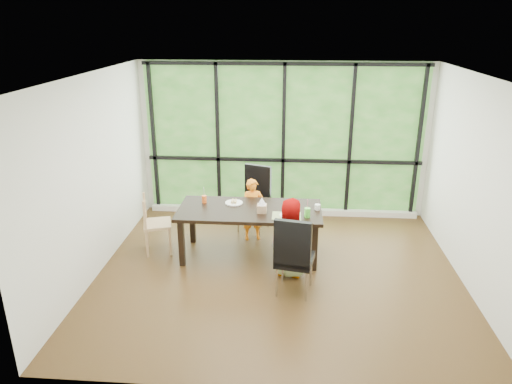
% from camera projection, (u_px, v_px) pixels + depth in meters
% --- Properties ---
extents(ground, '(5.00, 5.00, 0.00)m').
position_uv_depth(ground, '(278.00, 273.00, 6.63)').
color(ground, black).
rests_on(ground, ground).
extents(back_wall, '(5.00, 0.00, 5.00)m').
position_uv_depth(back_wall, '(283.00, 140.00, 8.26)').
color(back_wall, silver).
rests_on(back_wall, ground).
extents(foliage_backdrop, '(4.80, 0.02, 2.65)m').
position_uv_depth(foliage_backdrop, '(283.00, 140.00, 8.25)').
color(foliage_backdrop, '#234E19').
rests_on(foliage_backdrop, back_wall).
extents(window_mullions, '(4.80, 0.06, 2.65)m').
position_uv_depth(window_mullions, '(283.00, 141.00, 8.21)').
color(window_mullions, black).
rests_on(window_mullions, back_wall).
extents(window_sill, '(4.80, 0.12, 0.10)m').
position_uv_depth(window_sill, '(282.00, 211.00, 8.62)').
color(window_sill, silver).
rests_on(window_sill, ground).
extents(dining_table, '(2.09, 0.98, 0.75)m').
position_uv_depth(dining_table, '(250.00, 232.00, 7.00)').
color(dining_table, black).
rests_on(dining_table, ground).
extents(chair_window_leather, '(0.59, 0.59, 1.08)m').
position_uv_depth(chair_window_leather, '(253.00, 200.00, 7.80)').
color(chair_window_leather, black).
rests_on(chair_window_leather, ground).
extents(chair_interior_leather, '(0.54, 0.54, 1.08)m').
position_uv_depth(chair_interior_leather, '(295.00, 254.00, 6.00)').
color(chair_interior_leather, black).
rests_on(chair_interior_leather, ground).
extents(chair_end_beech, '(0.50, 0.52, 0.90)m').
position_uv_depth(chair_end_beech, '(157.00, 224.00, 7.10)').
color(chair_end_beech, tan).
rests_on(chair_end_beech, ground).
extents(child_toddler, '(0.42, 0.33, 1.00)m').
position_uv_depth(child_toddler, '(253.00, 210.00, 7.49)').
color(child_toddler, orange).
rests_on(child_toddler, ground).
extents(child_older, '(0.61, 0.46, 1.12)m').
position_uv_depth(child_older, '(291.00, 238.00, 6.39)').
color(child_older, slate).
rests_on(child_older, ground).
extents(placemat, '(0.40, 0.30, 0.01)m').
position_uv_depth(placemat, '(286.00, 216.00, 6.61)').
color(placemat, tan).
rests_on(placemat, dining_table).
extents(plate_far, '(0.26, 0.26, 0.02)m').
position_uv_depth(plate_far, '(234.00, 203.00, 7.07)').
color(plate_far, white).
rests_on(plate_far, dining_table).
extents(plate_near, '(0.27, 0.27, 0.02)m').
position_uv_depth(plate_near, '(289.00, 215.00, 6.61)').
color(plate_near, white).
rests_on(plate_near, dining_table).
extents(orange_cup, '(0.07, 0.07, 0.11)m').
position_uv_depth(orange_cup, '(204.00, 199.00, 7.08)').
color(orange_cup, orange).
rests_on(orange_cup, dining_table).
extents(green_cup, '(0.08, 0.08, 0.13)m').
position_uv_depth(green_cup, '(307.00, 213.00, 6.56)').
color(green_cup, '#57DD3F').
rests_on(green_cup, dining_table).
extents(white_mug, '(0.08, 0.08, 0.08)m').
position_uv_depth(white_mug, '(317.00, 207.00, 6.82)').
color(white_mug, white).
rests_on(white_mug, dining_table).
extents(tissue_box, '(0.13, 0.13, 0.12)m').
position_uv_depth(tissue_box, '(262.00, 208.00, 6.73)').
color(tissue_box, tan).
rests_on(tissue_box, dining_table).
extents(crepe_rolls_far, '(0.10, 0.12, 0.04)m').
position_uv_depth(crepe_rolls_far, '(234.00, 201.00, 7.06)').
color(crepe_rolls_far, tan).
rests_on(crepe_rolls_far, plate_far).
extents(crepe_rolls_near, '(0.05, 0.12, 0.04)m').
position_uv_depth(crepe_rolls_near, '(289.00, 214.00, 6.61)').
color(crepe_rolls_near, tan).
rests_on(crepe_rolls_near, plate_near).
extents(straw_white, '(0.01, 0.04, 0.20)m').
position_uv_depth(straw_white, '(204.00, 193.00, 7.05)').
color(straw_white, white).
rests_on(straw_white, orange_cup).
extents(straw_pink, '(0.01, 0.04, 0.20)m').
position_uv_depth(straw_pink, '(308.00, 205.00, 6.52)').
color(straw_pink, pink).
rests_on(straw_pink, green_cup).
extents(tissue, '(0.12, 0.12, 0.11)m').
position_uv_depth(tissue, '(262.00, 201.00, 6.69)').
color(tissue, white).
rests_on(tissue, tissue_box).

